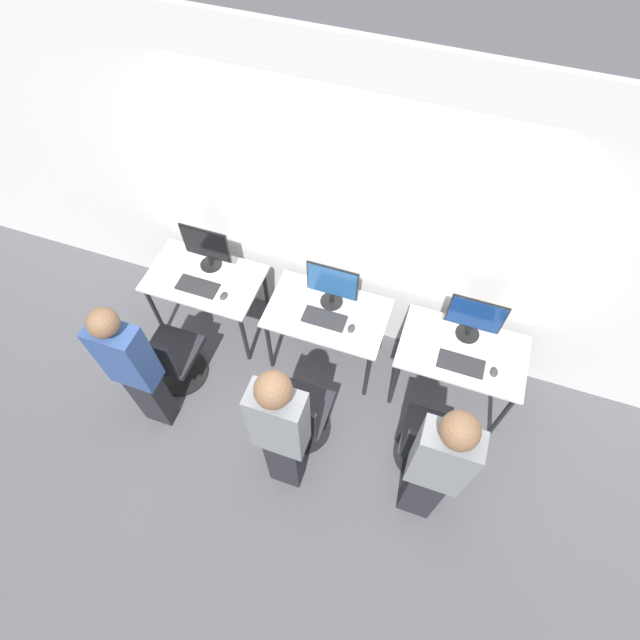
# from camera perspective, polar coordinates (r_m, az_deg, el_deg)

# --- Properties ---
(ground_plane) EXTENTS (20.00, 20.00, 0.00)m
(ground_plane) POSITION_cam_1_polar(r_m,az_deg,el_deg) (4.66, -0.50, -7.26)
(ground_plane) COLOR #4C4C51
(wall_back) EXTENTS (12.00, 0.05, 2.80)m
(wall_back) POSITION_cam_1_polar(r_m,az_deg,el_deg) (3.92, 3.00, 11.31)
(wall_back) COLOR silver
(wall_back) RESTS_ON ground_plane
(desk_left) EXTENTS (1.00, 0.62, 0.74)m
(desk_left) POSITION_cam_1_polar(r_m,az_deg,el_deg) (4.57, -12.92, 4.01)
(desk_left) COLOR silver
(desk_left) RESTS_ON ground_plane
(monitor_left) EXTENTS (0.43, 0.19, 0.45)m
(monitor_left) POSITION_cam_1_polar(r_m,az_deg,el_deg) (4.40, -12.87, 8.17)
(monitor_left) COLOR black
(monitor_left) RESTS_ON desk_left
(keyboard_left) EXTENTS (0.36, 0.17, 0.02)m
(keyboard_left) POSITION_cam_1_polar(r_m,az_deg,el_deg) (4.43, -13.81, 3.75)
(keyboard_left) COLOR #262628
(keyboard_left) RESTS_ON desk_left
(mouse_left) EXTENTS (0.06, 0.09, 0.03)m
(mouse_left) POSITION_cam_1_polar(r_m,az_deg,el_deg) (4.32, -10.94, 2.72)
(mouse_left) COLOR #333333
(mouse_left) RESTS_ON desk_left
(office_chair_left) EXTENTS (0.48, 0.48, 0.88)m
(office_chair_left) POSITION_cam_1_polar(r_m,az_deg,el_deg) (4.56, -16.71, -4.35)
(office_chair_left) COLOR black
(office_chair_left) RESTS_ON ground_plane
(person_left) EXTENTS (0.36, 0.21, 1.60)m
(person_left) POSITION_cam_1_polar(r_m,az_deg,el_deg) (4.00, -20.57, -5.18)
(person_left) COLOR #232328
(person_left) RESTS_ON ground_plane
(desk_center) EXTENTS (1.00, 0.62, 0.74)m
(desk_center) POSITION_cam_1_polar(r_m,az_deg,el_deg) (4.24, 0.81, 0.14)
(desk_center) COLOR silver
(desk_center) RESTS_ON ground_plane
(monitor_center) EXTENTS (0.43, 0.19, 0.45)m
(monitor_center) POSITION_cam_1_polar(r_m,az_deg,el_deg) (4.03, 1.40, 4.09)
(monitor_center) COLOR black
(monitor_center) RESTS_ON desk_center
(keyboard_center) EXTENTS (0.36, 0.17, 0.02)m
(keyboard_center) POSITION_cam_1_polar(r_m,az_deg,el_deg) (4.11, 0.51, 0.17)
(keyboard_center) COLOR #262628
(keyboard_center) RESTS_ON desk_center
(mouse_center) EXTENTS (0.06, 0.09, 0.03)m
(mouse_center) POSITION_cam_1_polar(r_m,az_deg,el_deg) (4.06, 3.61, -0.97)
(mouse_center) COLOR #333333
(mouse_center) RESTS_ON desk_center
(office_chair_center) EXTENTS (0.48, 0.48, 0.88)m
(office_chair_center) POSITION_cam_1_polar(r_m,az_deg,el_deg) (4.14, -2.32, -11.06)
(office_chair_center) COLOR black
(office_chair_center) RESTS_ON ground_plane
(person_center) EXTENTS (0.36, 0.23, 1.73)m
(person_center) POSITION_cam_1_polar(r_m,az_deg,el_deg) (3.46, -4.50, -12.69)
(person_center) COLOR #232328
(person_center) RESTS_ON ground_plane
(desk_right) EXTENTS (1.00, 0.62, 0.74)m
(desk_right) POSITION_cam_1_polar(r_m,az_deg,el_deg) (4.21, 15.77, -4.08)
(desk_right) COLOR silver
(desk_right) RESTS_ON ground_plane
(monitor_right) EXTENTS (0.43, 0.19, 0.45)m
(monitor_right) POSITION_cam_1_polar(r_m,az_deg,el_deg) (4.03, 17.26, 0.27)
(monitor_right) COLOR black
(monitor_right) RESTS_ON desk_right
(keyboard_right) EXTENTS (0.36, 0.17, 0.02)m
(keyboard_right) POSITION_cam_1_polar(r_m,az_deg,el_deg) (4.05, 15.80, -4.83)
(keyboard_right) COLOR #262628
(keyboard_right) RESTS_ON desk_right
(mouse_right) EXTENTS (0.06, 0.09, 0.03)m
(mouse_right) POSITION_cam_1_polar(r_m,az_deg,el_deg) (4.08, 19.27, -5.64)
(mouse_right) COLOR #333333
(mouse_right) RESTS_ON desk_right
(office_chair_right) EXTENTS (0.48, 0.48, 0.88)m
(office_chair_right) POSITION_cam_1_polar(r_m,az_deg,el_deg) (4.14, 12.19, -13.85)
(office_chair_right) COLOR black
(office_chair_right) RESTS_ON ground_plane
(person_right) EXTENTS (0.36, 0.23, 1.73)m
(person_right) POSITION_cam_1_polar(r_m,az_deg,el_deg) (3.46, 13.13, -16.13)
(person_right) COLOR #232328
(person_right) RESTS_ON ground_plane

